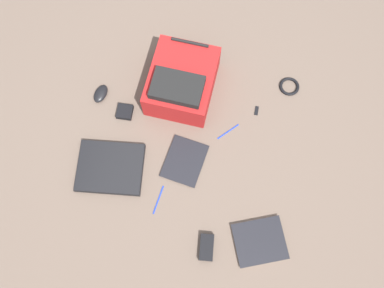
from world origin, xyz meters
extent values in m
plane|color=brown|center=(0.00, 0.00, 0.00)|extent=(3.84, 3.84, 0.00)
cube|color=maroon|center=(-0.11, 0.34, 0.09)|extent=(0.34, 0.40, 0.18)
cube|color=black|center=(-0.11, 0.25, 0.20)|extent=(0.26, 0.17, 0.04)
cylinder|color=black|center=(-0.11, 0.52, 0.18)|extent=(0.20, 0.02, 0.02)
cube|color=black|center=(-0.34, -0.18, 0.01)|extent=(0.38, 0.33, 0.02)
cube|color=black|center=(-0.34, -0.18, 0.03)|extent=(0.37, 0.32, 0.01)
cube|color=silver|center=(0.46, -0.35, 0.01)|extent=(0.30, 0.28, 0.02)
cube|color=black|center=(0.46, -0.35, 0.02)|extent=(0.31, 0.29, 0.00)
cube|color=silver|center=(0.01, -0.05, 0.00)|extent=(0.20, 0.24, 0.01)
cube|color=black|center=(0.01, -0.05, 0.01)|extent=(0.21, 0.25, 0.00)
ellipsoid|color=black|center=(-0.52, 0.19, 0.02)|extent=(0.08, 0.12, 0.04)
torus|color=black|center=(0.45, 0.50, 0.01)|extent=(0.11, 0.11, 0.02)
cube|color=black|center=(0.22, -0.44, 0.02)|extent=(0.09, 0.13, 0.03)
cylinder|color=#1933B2|center=(-0.06, -0.28, 0.00)|extent=(0.02, 0.15, 0.01)
cylinder|color=#1933B2|center=(0.19, 0.16, 0.00)|extent=(0.09, 0.11, 0.01)
cube|color=black|center=(-0.37, 0.13, 0.01)|extent=(0.09, 0.09, 0.03)
cube|color=black|center=(0.31, 0.32, 0.00)|extent=(0.02, 0.05, 0.01)
camera|label=1|loc=(0.20, -0.61, 2.07)|focal=39.30mm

